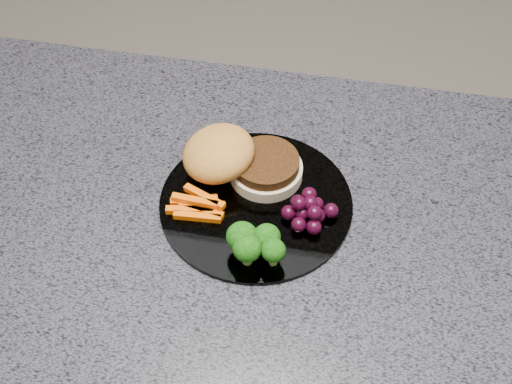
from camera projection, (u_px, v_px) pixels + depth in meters
island_cabinet at (295, 382)px, 1.30m from camera, size 1.20×0.60×0.86m
countertop at (309, 234)px, 0.95m from camera, size 1.20×0.60×0.04m
plate at (256, 203)px, 0.96m from camera, size 0.26×0.26×0.01m
burger at (235, 161)px, 0.97m from camera, size 0.19×0.13×0.06m
carrot_sticks at (198, 205)px, 0.94m from camera, size 0.08×0.05×0.02m
broccoli at (254, 242)px, 0.88m from camera, size 0.08×0.06×0.05m
grape_bunch at (308, 211)px, 0.93m from camera, size 0.07×0.06×0.04m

